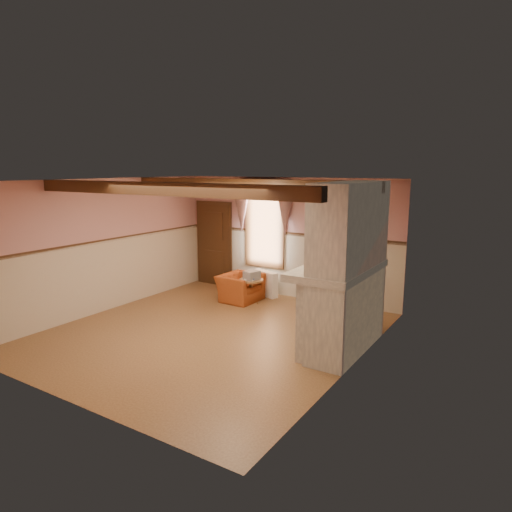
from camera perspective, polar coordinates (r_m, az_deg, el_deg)
The scene contains 26 objects.
floor at distance 8.63m, azimuth -5.80°, elevation -9.53°, with size 5.50×6.00×0.01m, color brown.
ceiling at distance 8.09m, azimuth -6.18°, elevation 9.38°, with size 5.50×6.00×0.01m, color silver.
wall_back at distance 10.73m, azimuth 3.92°, elevation 2.30°, with size 5.50×0.02×2.80m, color tan.
wall_front at distance 6.24m, azimuth -23.26°, elevation -4.98°, with size 5.50×0.02×2.80m, color tan.
wall_left at distance 10.15m, azimuth -18.32°, elevation 1.27°, with size 0.02×6.00×2.80m, color tan.
wall_right at distance 6.93m, azimuth 12.26°, elevation -2.76°, with size 0.02×6.00×2.80m, color tan.
wainscot at distance 8.40m, azimuth -5.89°, elevation -4.73°, with size 5.50×6.00×1.50m, color #C3B49D, non-canonical shape.
chair_rail at distance 8.23m, azimuth -6.00°, elevation 0.30°, with size 5.50×6.00×0.08m, color black, non-canonical shape.
firebox at distance 8.00m, azimuth 8.37°, elevation -7.86°, with size 0.20×0.95×0.90m, color black.
armchair at distance 10.52m, azimuth -1.99°, elevation -3.96°, with size 0.94×0.82×0.61m, color #994219.
side_table at distance 10.32m, azimuth -0.59°, elevation -4.42°, with size 0.55×0.55×0.55m, color brown.
book_stack at distance 10.21m, azimuth -0.53°, elevation -2.41°, with size 0.26×0.32×0.20m, color #B7AD8C.
radiator at distance 10.89m, azimuth 1.19°, elevation -3.45°, with size 0.70×0.18×0.60m, color white.
bowl at distance 7.74m, azimuth 10.55°, elevation -0.81°, with size 0.33×0.33×0.08m, color brown.
mantel_clock at distance 8.18m, azimuth 11.83°, elevation 0.20°, with size 0.14×0.24×0.20m, color #321E0D.
oil_lamp at distance 8.04m, azimuth 11.50°, elevation 0.32°, with size 0.11×0.11×0.28m, color gold.
candle_red at distance 7.03m, azimuth 8.23°, elevation -1.60°, with size 0.06×0.06×0.16m, color #AE1519.
jar_yellow at distance 7.35m, azimuth 9.35°, elevation -1.24°, with size 0.06×0.06×0.12m, color yellow.
fireplace at distance 7.59m, azimuth 11.50°, elevation -1.54°, with size 0.85×2.00×2.80m, color gray.
mantel at distance 7.66m, azimuth 10.24°, elevation -1.68°, with size 1.05×2.05×0.12m, color gray.
overmantel_mirror at distance 7.62m, azimuth 9.10°, elevation 2.95°, with size 0.06×1.44×1.04m, color silver.
door at distance 11.86m, azimuth -5.21°, elevation 1.41°, with size 1.10×0.10×2.10m, color black.
window at distance 10.96m, azimuth 1.10°, elevation 3.83°, with size 1.06×0.08×2.02m, color white.
window_drapes at distance 10.83m, azimuth 0.86°, elevation 6.93°, with size 1.30×0.14×1.40m, color gray.
ceiling_beam_front at distance 7.19m, azimuth -12.15°, elevation 8.21°, with size 5.50×0.18×0.20m, color black.
ceiling_beam_back at distance 9.07m, azimuth -1.42°, elevation 8.98°, with size 5.50×0.18×0.20m, color black.
Camera 1 is at (5.00, -6.36, 3.02)m, focal length 32.00 mm.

